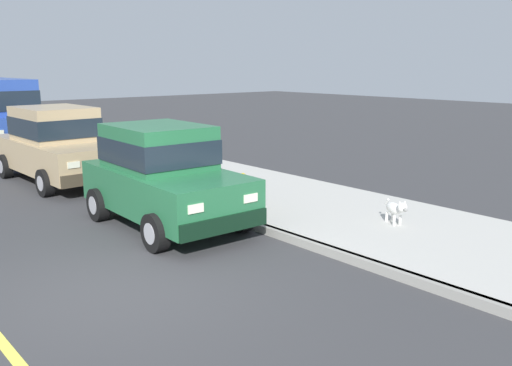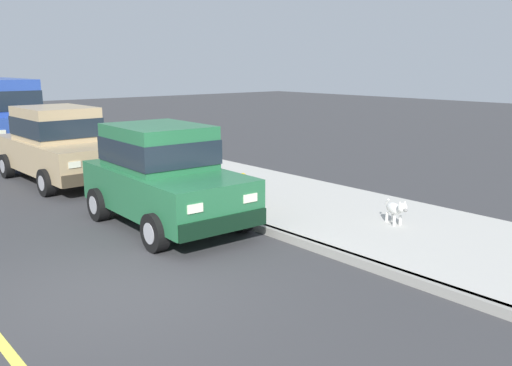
{
  "view_description": "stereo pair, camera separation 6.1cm",
  "coord_description": "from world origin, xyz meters",
  "px_view_note": "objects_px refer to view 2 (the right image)",
  "views": [
    {
      "loc": [
        -3.03,
        -6.4,
        2.96
      ],
      "look_at": [
        3.29,
        0.92,
        0.85
      ],
      "focal_mm": 38.06,
      "sensor_mm": 36.0,
      "label": 1
    },
    {
      "loc": [
        -2.99,
        -6.43,
        2.96
      ],
      "look_at": [
        3.29,
        0.92,
        0.85
      ],
      "focal_mm": 38.06,
      "sensor_mm": 36.0,
      "label": 2
    }
  ],
  "objects_px": {
    "car_green_hatchback": "(163,174)",
    "fire_hydrant": "(243,192)",
    "dog_white": "(396,209)",
    "car_tan_sedan": "(58,144)"
  },
  "relations": [
    {
      "from": "car_tan_sedan",
      "to": "fire_hydrant",
      "type": "height_order",
      "value": "car_tan_sedan"
    },
    {
      "from": "fire_hydrant",
      "to": "dog_white",
      "type": "bearing_deg",
      "value": -62.4
    },
    {
      "from": "car_green_hatchback",
      "to": "fire_hydrant",
      "type": "bearing_deg",
      "value": -16.27
    },
    {
      "from": "car_green_hatchback",
      "to": "fire_hydrant",
      "type": "relative_size",
      "value": 5.32
    },
    {
      "from": "car_green_hatchback",
      "to": "fire_hydrant",
      "type": "height_order",
      "value": "car_green_hatchback"
    },
    {
      "from": "car_tan_sedan",
      "to": "dog_white",
      "type": "height_order",
      "value": "car_tan_sedan"
    },
    {
      "from": "car_tan_sedan",
      "to": "fire_hydrant",
      "type": "distance_m",
      "value": 5.86
    },
    {
      "from": "car_green_hatchback",
      "to": "car_tan_sedan",
      "type": "xyz_separation_m",
      "value": [
        -0.0,
        5.18,
        0.01
      ]
    },
    {
      "from": "car_tan_sedan",
      "to": "car_green_hatchback",
      "type": "bearing_deg",
      "value": -89.95
    },
    {
      "from": "car_tan_sedan",
      "to": "fire_hydrant",
      "type": "relative_size",
      "value": 6.39
    }
  ]
}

